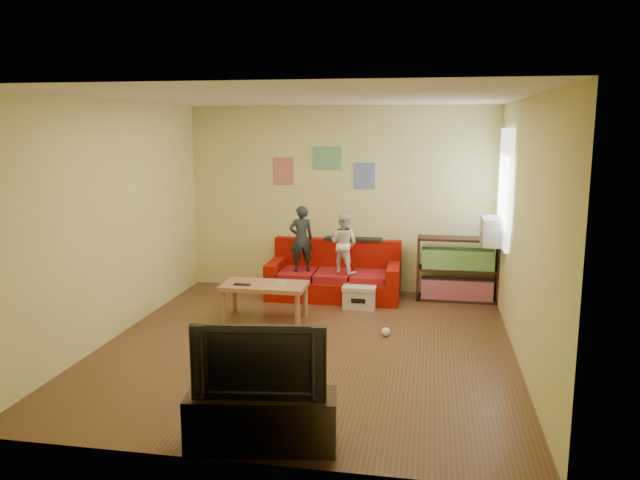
% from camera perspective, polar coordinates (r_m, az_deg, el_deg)
% --- Properties ---
extents(room_shell, '(4.52, 5.02, 2.72)m').
position_cam_1_polar(room_shell, '(6.71, -1.20, 1.31)').
color(room_shell, brown).
rests_on(room_shell, ground).
extents(sofa, '(1.85, 0.85, 0.81)m').
position_cam_1_polar(sofa, '(8.92, 1.36, -3.47)').
color(sofa, '#9D1006').
rests_on(sofa, ground).
extents(child_a, '(0.40, 0.33, 0.93)m').
position_cam_1_polar(child_a, '(8.72, -1.73, 0.12)').
color(child_a, '#21262A').
rests_on(child_a, sofa).
extents(child_b, '(0.50, 0.45, 0.84)m').
position_cam_1_polar(child_b, '(8.63, 2.18, -0.32)').
color(child_b, white).
rests_on(child_b, sofa).
extents(coffee_table, '(1.04, 0.57, 0.47)m').
position_cam_1_polar(coffee_table, '(7.84, -5.09, -4.48)').
color(coffee_table, '#AD7853').
rests_on(coffee_table, ground).
extents(remote, '(0.21, 0.06, 0.02)m').
position_cam_1_polar(remote, '(7.77, -7.12, -4.05)').
color(remote, black).
rests_on(remote, coffee_table).
extents(game_controller, '(0.15, 0.07, 0.03)m').
position_cam_1_polar(game_controller, '(7.81, -3.59, -3.89)').
color(game_controller, silver).
rests_on(game_controller, coffee_table).
extents(bookshelf, '(1.11, 0.33, 0.89)m').
position_cam_1_polar(bookshelf, '(8.90, 12.43, -2.92)').
color(bookshelf, '#331B15').
rests_on(bookshelf, ground).
extents(window, '(0.04, 1.08, 1.48)m').
position_cam_1_polar(window, '(8.23, 16.53, 4.60)').
color(window, white).
rests_on(window, room_shell).
extents(ac_unit, '(0.28, 0.55, 0.35)m').
position_cam_1_polar(ac_unit, '(8.29, 15.51, 0.79)').
color(ac_unit, '#B7B2A3').
rests_on(ac_unit, window).
extents(artwork_left, '(0.30, 0.01, 0.40)m').
position_cam_1_polar(artwork_left, '(9.26, -3.37, 6.29)').
color(artwork_left, '#D87266').
rests_on(artwork_left, room_shell).
extents(artwork_center, '(0.42, 0.01, 0.32)m').
position_cam_1_polar(artwork_center, '(9.12, 0.63, 7.50)').
color(artwork_center, '#72B27F').
rests_on(artwork_center, room_shell).
extents(artwork_right, '(0.30, 0.01, 0.38)m').
position_cam_1_polar(artwork_right, '(9.06, 4.08, 5.87)').
color(artwork_right, '#727FCC').
rests_on(artwork_right, room_shell).
extents(file_box, '(0.44, 0.34, 0.31)m').
position_cam_1_polar(file_box, '(8.41, 3.63, -5.17)').
color(file_box, beige).
rests_on(file_box, ground).
extents(tv_stand, '(1.17, 0.53, 0.42)m').
position_cam_1_polar(tv_stand, '(4.93, -5.37, -16.11)').
color(tv_stand, '#34281A').
rests_on(tv_stand, ground).
extents(television, '(1.00, 0.26, 0.57)m').
position_cam_1_polar(television, '(4.73, -5.48, -10.69)').
color(television, black).
rests_on(television, tv_stand).
extents(tissue, '(0.11, 0.11, 0.10)m').
position_cam_1_polar(tissue, '(7.36, 6.04, -8.35)').
color(tissue, white).
rests_on(tissue, ground).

